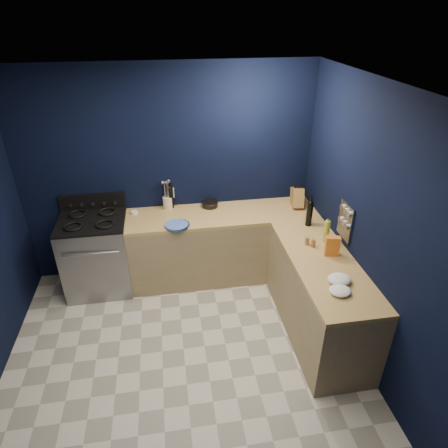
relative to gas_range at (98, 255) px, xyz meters
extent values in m
cube|color=beige|center=(0.93, -1.42, -0.47)|extent=(3.50, 3.50, 0.02)
cube|color=silver|center=(0.93, -1.42, 2.15)|extent=(3.50, 3.50, 0.02)
cube|color=black|center=(0.93, 0.34, 0.84)|extent=(3.50, 0.02, 2.60)
cube|color=black|center=(2.69, -1.42, 0.84)|extent=(0.02, 3.50, 2.60)
cube|color=#948058|center=(1.53, 0.02, -0.03)|extent=(2.30, 0.63, 0.86)
cube|color=olive|center=(1.53, 0.02, 0.42)|extent=(2.30, 0.63, 0.04)
cube|color=#948058|center=(2.37, -1.13, -0.03)|extent=(0.63, 1.67, 0.86)
cube|color=olive|center=(2.37, -1.13, 0.42)|extent=(0.63, 1.67, 0.04)
cube|color=gray|center=(0.00, 0.00, 0.00)|extent=(0.76, 0.66, 0.92)
cube|color=black|center=(0.00, -0.32, -0.01)|extent=(0.59, 0.02, 0.42)
cube|color=black|center=(0.00, 0.00, 0.48)|extent=(0.76, 0.66, 0.03)
cube|color=black|center=(0.00, 0.30, 0.58)|extent=(0.76, 0.06, 0.20)
cube|color=gray|center=(2.67, -0.87, 0.72)|extent=(0.02, 0.28, 0.38)
cube|color=white|center=(0.93, 0.32, 0.62)|extent=(0.09, 0.02, 0.13)
cylinder|color=#344DA8|center=(0.97, -0.22, 0.46)|extent=(0.34, 0.34, 0.03)
cylinder|color=white|center=(0.48, 0.18, 0.46)|extent=(0.10, 0.10, 0.03)
cylinder|color=beige|center=(0.89, 0.26, 0.51)|extent=(0.15, 0.15, 0.15)
cylinder|color=black|center=(0.93, 0.27, 0.58)|extent=(0.08, 0.08, 0.27)
cylinder|color=black|center=(1.40, 0.22, 0.48)|extent=(0.26, 0.26, 0.07)
cube|color=olive|center=(2.48, 0.06, 0.56)|extent=(0.17, 0.30, 0.29)
cylinder|color=black|center=(2.46, -0.42, 0.58)|extent=(0.07, 0.07, 0.29)
cylinder|color=#9CAD2E|center=(2.51, -0.79, 0.56)|extent=(0.06, 0.06, 0.25)
cylinder|color=olive|center=(2.35, -0.87, 0.49)|extent=(0.05, 0.05, 0.09)
cylinder|color=olive|center=(2.30, -0.81, 0.48)|extent=(0.05, 0.05, 0.09)
cube|color=red|center=(2.48, -1.04, 0.54)|extent=(0.15, 0.10, 0.21)
ellipsoid|color=white|center=(2.37, -1.48, 0.48)|extent=(0.23, 0.20, 0.08)
ellipsoid|color=white|center=(2.31, -1.62, 0.47)|extent=(0.24, 0.23, 0.06)
camera|label=1|loc=(0.89, -4.09, 2.66)|focal=31.24mm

